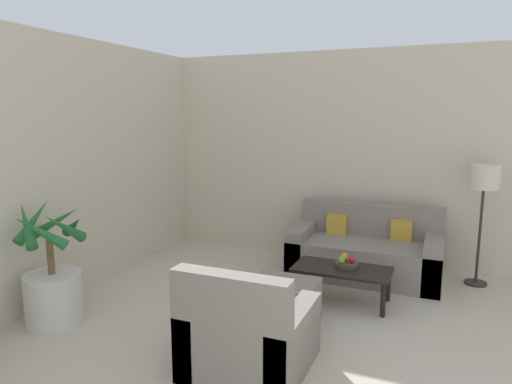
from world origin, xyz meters
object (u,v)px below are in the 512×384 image
at_px(fruit_bowl, 347,264).
at_px(apple_red, 352,259).
at_px(sofa_loveseat, 365,253).
at_px(potted_palm, 53,284).
at_px(armchair, 249,336).
at_px(apple_green, 342,260).
at_px(coffee_table, 342,272).
at_px(orange_fruit, 345,257).
at_px(ottoman, 284,301).
at_px(floor_lamp, 484,184).

relative_size(fruit_bowl, apple_red, 3.70).
distance_m(sofa_loveseat, fruit_bowl, 0.82).
distance_m(potted_palm, armchair, 1.97).
relative_size(apple_red, apple_green, 0.89).
bearing_deg(sofa_loveseat, coffee_table, -95.84).
bearing_deg(fruit_bowl, armchair, -104.48).
relative_size(sofa_loveseat, armchair, 1.99).
bearing_deg(orange_fruit, ottoman, -116.76).
height_order(floor_lamp, ottoman, floor_lamp).
bearing_deg(floor_lamp, orange_fruit, -143.64).
distance_m(sofa_loveseat, orange_fruit, 0.78).
bearing_deg(orange_fruit, apple_red, -24.20).
relative_size(apple_red, orange_fruit, 0.83).
xyz_separation_m(sofa_loveseat, ottoman, (-0.48, -1.53, -0.08)).
xyz_separation_m(fruit_bowl, ottoman, (-0.42, -0.72, -0.18)).
bearing_deg(fruit_bowl, sofa_loveseat, 86.09).
bearing_deg(ottoman, potted_palm, -157.12).
bearing_deg(ottoman, floor_lamp, 45.64).
height_order(sofa_loveseat, fruit_bowl, sofa_loveseat).
distance_m(potted_palm, apple_green, 2.77).
relative_size(armchair, ottoman, 1.43).
height_order(potted_palm, armchair, potted_palm).
xyz_separation_m(fruit_bowl, apple_red, (0.05, 0.01, 0.06)).
bearing_deg(sofa_loveseat, fruit_bowl, -93.91).
relative_size(coffee_table, orange_fruit, 12.32).
xyz_separation_m(apple_green, orange_fruit, (0.01, 0.11, 0.00)).
distance_m(potted_palm, sofa_loveseat, 3.39).
relative_size(floor_lamp, fruit_bowl, 5.62).
bearing_deg(coffee_table, ottoman, -120.58).
xyz_separation_m(orange_fruit, ottoman, (-0.39, -0.77, -0.25)).
relative_size(potted_palm, armchair, 1.34).
height_order(coffee_table, orange_fruit, orange_fruit).
height_order(orange_fruit, ottoman, orange_fruit).
bearing_deg(apple_red, armchair, -105.93).
distance_m(coffee_table, apple_red, 0.17).
relative_size(fruit_bowl, apple_green, 3.28).
bearing_deg(apple_red, apple_green, -141.36).
xyz_separation_m(fruit_bowl, orange_fruit, (-0.03, 0.05, 0.06)).
bearing_deg(apple_green, ottoman, -119.85).
height_order(apple_green, orange_fruit, orange_fruit).
distance_m(armchair, ottoman, 0.86).
bearing_deg(floor_lamp, ottoman, -134.36).
bearing_deg(sofa_loveseat, apple_red, -90.64).
height_order(coffee_table, fruit_bowl, fruit_bowl).
xyz_separation_m(floor_lamp, armchair, (-1.68, -2.59, -0.88)).
distance_m(coffee_table, fruit_bowl, 0.10).
height_order(fruit_bowl, apple_red, apple_red).
relative_size(potted_palm, fruit_bowl, 4.78).
bearing_deg(ottoman, apple_green, 60.15).
height_order(apple_red, apple_green, apple_green).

